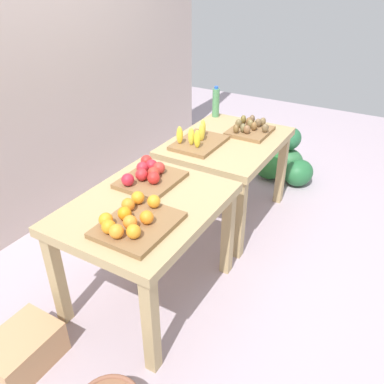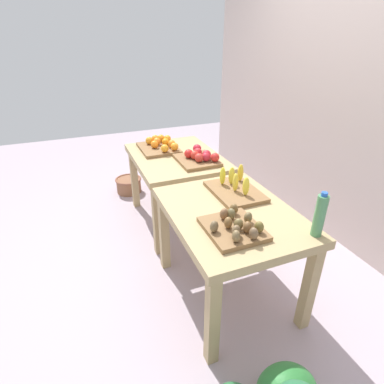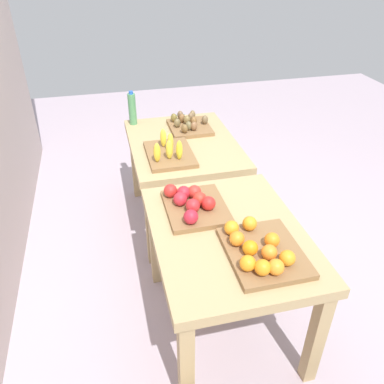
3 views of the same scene
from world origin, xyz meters
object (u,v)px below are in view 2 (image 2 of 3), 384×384
orange_bin (160,145)px  water_bottle (320,215)px  kiwi_bin (235,227)px  display_table_left (176,165)px  wicker_basket (129,185)px  cardboard_produce_box (179,177)px  display_table_right (230,224)px  banana_crate (235,188)px  apple_bin (199,157)px

orange_bin → water_bottle: 1.82m
kiwi_bin → water_bottle: size_ratio=1.30×
orange_bin → kiwi_bin: (1.57, -0.01, -0.00)m
kiwi_bin → display_table_left: bearing=175.8°
wicker_basket → cardboard_produce_box: (0.03, 0.65, 0.01)m
display_table_left → display_table_right: 1.12m
kiwi_bin → water_bottle: bearing=64.5°
kiwi_bin → cardboard_produce_box: kiwi_bin is taller
banana_crate → water_bottle: size_ratio=1.58×
cardboard_produce_box → apple_bin: bearing=-8.9°
display_table_left → apple_bin: bearing=30.5°
orange_bin → apple_bin: size_ratio=1.09×
display_table_right → banana_crate: size_ratio=2.36×
banana_crate → wicker_basket: 1.92m
kiwi_bin → water_bottle: (0.20, 0.43, 0.10)m
display_table_right → wicker_basket: (-1.95, -0.35, -0.52)m
orange_bin → wicker_basket: size_ratio=1.37×
apple_bin → cardboard_produce_box: (-1.04, 0.16, -0.66)m
water_bottle → wicker_basket: size_ratio=0.87×
banana_crate → water_bottle: bearing=15.7°
apple_bin → wicker_basket: 1.35m
banana_crate → cardboard_produce_box: 1.84m
display_table_right → banana_crate: banana_crate is taller
banana_crate → water_bottle: (0.65, 0.18, 0.10)m
apple_bin → water_bottle: (1.31, 0.19, 0.09)m
display_table_right → water_bottle: 0.59m
water_bottle → cardboard_produce_box: bearing=-179.3°
display_table_right → water_bottle: size_ratio=3.72×
display_table_right → orange_bin: orange_bin is taller
display_table_left → kiwi_bin: kiwi_bin is taller
kiwi_bin → wicker_basket: bearing=-173.4°
kiwi_bin → water_bottle: water_bottle is taller
display_table_right → water_bottle: water_bottle is taller
kiwi_bin → apple_bin: bearing=168.0°
display_table_left → kiwi_bin: size_ratio=2.87×
banana_crate → cardboard_produce_box: bearing=174.9°
orange_bin → banana_crate: (1.13, 0.24, -0.00)m
apple_bin → banana_crate: banana_crate is taller
apple_bin → cardboard_produce_box: 1.24m
orange_bin → cardboard_produce_box: bearing=146.1°
wicker_basket → cardboard_produce_box: 0.65m
display_table_left → banana_crate: 0.92m
banana_crate → kiwi_bin: (0.44, -0.25, -0.00)m
display_table_left → apple_bin: (0.23, 0.14, 0.15)m
display_table_left → wicker_basket: 1.04m
wicker_basket → cardboard_produce_box: size_ratio=0.80×
banana_crate → kiwi_bin: banana_crate is taller
banana_crate → cardboard_produce_box: (-1.71, 0.15, -0.66)m
apple_bin → cardboard_produce_box: bearing=171.1°
orange_bin → water_bottle: bearing=13.3°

